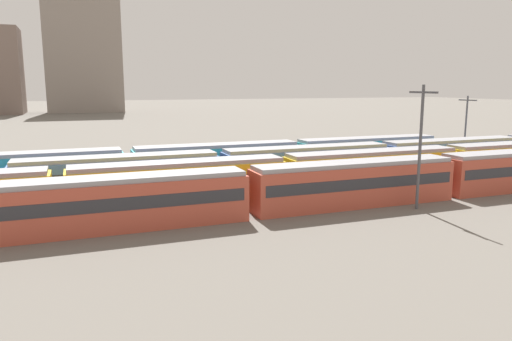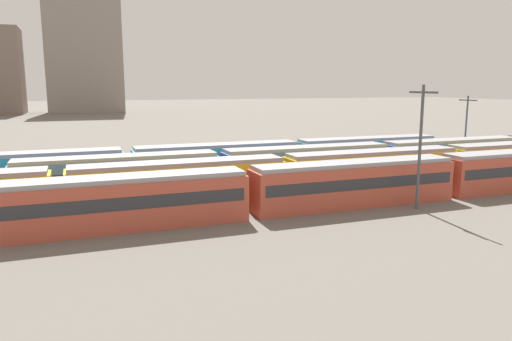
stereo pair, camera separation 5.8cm
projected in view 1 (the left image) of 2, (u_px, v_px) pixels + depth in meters
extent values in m
cube|color=#BC4C38|center=(121.00, 205.00, 33.67)|extent=(18.00, 3.00, 3.40)
cube|color=#2D2D33|center=(121.00, 199.00, 33.59)|extent=(17.20, 3.06, 0.90)
cube|color=#939399|center=(120.00, 179.00, 33.34)|extent=(17.60, 2.70, 0.35)
cube|color=#BC4C38|center=(354.00, 185.00, 40.27)|extent=(18.00, 3.00, 3.40)
cube|color=#2D2D33|center=(355.00, 181.00, 40.20)|extent=(17.20, 3.06, 0.90)
cube|color=#939399|center=(355.00, 163.00, 39.94)|extent=(17.60, 2.70, 0.35)
cube|color=yellow|center=(180.00, 185.00, 40.30)|extent=(18.00, 3.00, 3.40)
cube|color=#2D2D33|center=(180.00, 180.00, 40.23)|extent=(17.20, 3.06, 0.90)
cube|color=#939399|center=(180.00, 163.00, 39.98)|extent=(17.60, 2.70, 0.35)
cube|color=yellow|center=(372.00, 171.00, 46.91)|extent=(18.00, 3.00, 3.40)
cube|color=#2D2D33|center=(373.00, 167.00, 46.84)|extent=(17.20, 3.06, 0.90)
cube|color=#939399|center=(373.00, 152.00, 46.58)|extent=(17.60, 2.70, 0.35)
cube|color=#4C70BC|center=(119.00, 178.00, 43.53)|extent=(18.00, 3.00, 3.40)
cube|color=#2D2D33|center=(119.00, 173.00, 43.46)|extent=(17.20, 3.06, 0.90)
cube|color=#939399|center=(118.00, 157.00, 43.21)|extent=(17.60, 2.70, 0.35)
cube|color=#4C70BC|center=(307.00, 166.00, 50.13)|extent=(18.00, 3.00, 3.40)
cube|color=#2D2D33|center=(307.00, 162.00, 50.06)|extent=(17.20, 3.06, 0.90)
cube|color=#939399|center=(308.00, 148.00, 49.81)|extent=(17.60, 2.70, 0.35)
cube|color=#4C70BC|center=(451.00, 156.00, 56.74)|extent=(18.00, 3.00, 3.40)
cube|color=#2D2D33|center=(451.00, 153.00, 56.67)|extent=(17.20, 3.06, 0.90)
cube|color=#939399|center=(452.00, 141.00, 56.41)|extent=(17.60, 2.70, 0.35)
cube|color=teal|center=(25.00, 174.00, 45.48)|extent=(18.00, 3.00, 3.40)
cube|color=#2D2D33|center=(25.00, 170.00, 45.41)|extent=(17.20, 3.06, 0.90)
cube|color=#939399|center=(24.00, 154.00, 45.15)|extent=(17.60, 2.70, 0.35)
cube|color=teal|center=(218.00, 163.00, 52.08)|extent=(18.00, 3.00, 3.40)
cube|color=#2D2D33|center=(218.00, 159.00, 52.01)|extent=(17.20, 3.06, 0.90)
cube|color=#939399|center=(218.00, 145.00, 51.76)|extent=(17.60, 2.70, 0.35)
cube|color=teal|center=(367.00, 154.00, 58.68)|extent=(18.00, 3.00, 3.40)
cube|color=#2D2D33|center=(367.00, 151.00, 58.61)|extent=(17.20, 3.06, 0.90)
cube|color=#939399|center=(368.00, 139.00, 58.36)|extent=(17.60, 2.70, 0.35)
cylinder|color=#4C4C51|center=(466.00, 127.00, 67.42)|extent=(0.24, 0.24, 8.52)
cube|color=#47474C|center=(468.00, 100.00, 66.78)|extent=(0.16, 3.20, 0.16)
cylinder|color=#4C4C51|center=(420.00, 148.00, 38.50)|extent=(0.24, 0.24, 10.00)
cube|color=#47474C|center=(423.00, 92.00, 37.74)|extent=(0.16, 3.20, 0.16)
cube|color=gray|center=(83.00, 46.00, 176.50)|extent=(26.72, 12.10, 48.06)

